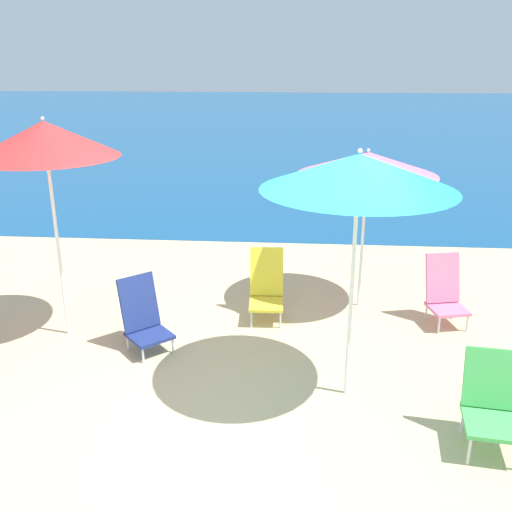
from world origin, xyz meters
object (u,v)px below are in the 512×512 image
beach_umbrella_red (45,139)px  beach_chair_navy (143,317)px  beach_chair_yellow (266,286)px  beach_chair_pink (445,291)px  beach_umbrella_teal (359,172)px  beach_umbrella_pink (367,164)px  beach_chair_green (494,401)px

beach_umbrella_red → beach_chair_navy: bearing=-15.0°
beach_chair_yellow → beach_chair_pink: size_ratio=1.01×
beach_umbrella_teal → beach_chair_pink: size_ratio=2.80×
beach_umbrella_pink → beach_chair_navy: bearing=-151.8°
beach_umbrella_red → beach_chair_green: size_ratio=3.12×
beach_chair_navy → beach_chair_pink: bearing=-27.5°
beach_umbrella_red → beach_umbrella_pink: (3.42, 1.05, -0.39)m
beach_umbrella_red → beach_chair_pink: (4.37, 0.64, -1.82)m
beach_chair_pink → beach_chair_green: bearing=-106.1°
beach_umbrella_pink → beach_chair_pink: size_ratio=2.42×
beach_chair_navy → beach_chair_yellow: size_ratio=0.96×
beach_umbrella_pink → beach_umbrella_teal: bearing=-98.5°
beach_chair_navy → beach_chair_pink: beach_chair_pink is taller
beach_umbrella_red → beach_chair_pink: 4.78m
beach_chair_yellow → beach_chair_pink: 2.12m
beach_umbrella_teal → beach_chair_pink: beach_umbrella_teal is taller
beach_chair_green → beach_chair_yellow: bearing=138.3°
beach_chair_green → beach_chair_pink: bearing=94.0°
beach_chair_pink → beach_chair_green: (-0.13, -2.28, -0.00)m
beach_umbrella_red → beach_umbrella_teal: bearing=-17.7°
beach_chair_navy → beach_chair_yellow: beach_chair_yellow is taller
beach_chair_navy → beach_chair_green: bearing=-65.3°
beach_umbrella_red → beach_umbrella_teal: beach_umbrella_red is taller
beach_chair_pink → beach_umbrella_pink: bearing=143.9°
beach_umbrella_teal → beach_chair_green: (1.13, -0.65, -1.73)m
beach_chair_yellow → beach_chair_green: (1.98, -2.28, 0.01)m
beach_umbrella_red → beach_umbrella_teal: 3.27m
beach_umbrella_pink → beach_chair_pink: beach_umbrella_pink is taller
beach_chair_navy → beach_umbrella_red: bearing=122.7°
beach_umbrella_pink → beach_chair_yellow: size_ratio=2.40×
beach_chair_green → beach_umbrella_teal: bearing=157.4°
beach_umbrella_red → beach_chair_pink: bearing=8.3°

